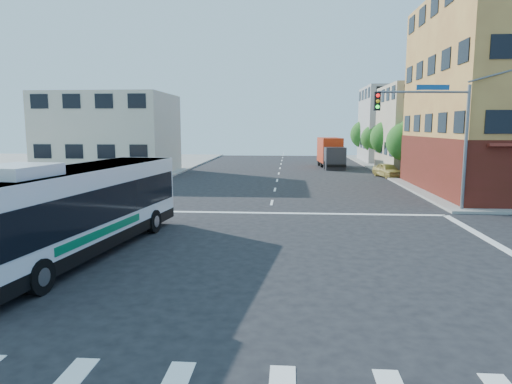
{
  "coord_description": "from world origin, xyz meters",
  "views": [
    {
      "loc": [
        1.09,
        -15.27,
        4.74
      ],
      "look_at": [
        -0.41,
        5.07,
        1.81
      ],
      "focal_mm": 32.0,
      "sensor_mm": 36.0,
      "label": 1
    }
  ],
  "objects": [
    {
      "name": "box_truck",
      "position": [
        5.87,
        38.36,
        1.67
      ],
      "size": [
        2.78,
        7.78,
        3.44
      ],
      "rotation": [
        0.0,
        0.0,
        0.07
      ],
      "color": "#28282D",
      "rests_on": "ground"
    },
    {
      "name": "building_east_far",
      "position": [
        16.98,
        47.98,
        5.01
      ],
      "size": [
        12.06,
        10.06,
        10.0
      ],
      "color": "#9F9F9A",
      "rests_on": "ground"
    },
    {
      "name": "street_tree_d",
      "position": [
        11.9,
        51.92,
        3.88
      ],
      "size": [
        4.0,
        4.0,
        6.03
      ],
      "color": "#372214",
      "rests_on": "ground"
    },
    {
      "name": "street_tree_a",
      "position": [
        11.9,
        27.92,
        3.59
      ],
      "size": [
        3.6,
        3.6,
        5.53
      ],
      "color": "#372214",
      "rests_on": "ground"
    },
    {
      "name": "ground",
      "position": [
        0.0,
        0.0,
        0.0
      ],
      "size": [
        120.0,
        120.0,
        0.0
      ],
      "primitive_type": "plane",
      "color": "black",
      "rests_on": "ground"
    },
    {
      "name": "building_east_near",
      "position": [
        16.98,
        33.98,
        4.51
      ],
      "size": [
        12.06,
        10.06,
        9.0
      ],
      "color": "#B5AA8A",
      "rests_on": "ground"
    },
    {
      "name": "building_west",
      "position": [
        -17.02,
        29.98,
        4.01
      ],
      "size": [
        12.06,
        10.06,
        8.0
      ],
      "color": "beige",
      "rests_on": "ground"
    },
    {
      "name": "parked_car",
      "position": [
        10.31,
        28.38,
        0.67
      ],
      "size": [
        2.51,
        4.19,
        1.34
      ],
      "primitive_type": "imported",
      "rotation": [
        0.0,
        0.0,
        0.25
      ],
      "color": "tan",
      "rests_on": "ground"
    },
    {
      "name": "signal_mast_ne",
      "position": [
        9.08,
        10.62,
        4.98
      ],
      "size": [
        7.91,
        1.13,
        8.07
      ],
      "color": "slate",
      "rests_on": "ground"
    },
    {
      "name": "street_tree_b",
      "position": [
        11.9,
        35.92,
        3.75
      ],
      "size": [
        3.8,
        3.8,
        5.79
      ],
      "color": "#372214",
      "rests_on": "ground"
    },
    {
      "name": "street_tree_c",
      "position": [
        11.9,
        43.92,
        3.46
      ],
      "size": [
        3.4,
        3.4,
        5.29
      ],
      "color": "#372214",
      "rests_on": "ground"
    },
    {
      "name": "transit_bus",
      "position": [
        -6.66,
        0.66,
        1.76
      ],
      "size": [
        4.09,
        12.41,
        3.61
      ],
      "rotation": [
        0.0,
        0.0,
        -0.12
      ],
      "color": "black",
      "rests_on": "ground"
    }
  ]
}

